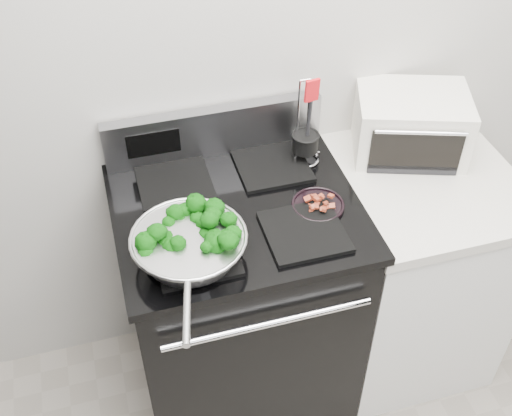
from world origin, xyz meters
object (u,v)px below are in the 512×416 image
object	(u,v)px
bacon_plate	(318,203)
toaster_oven	(411,124)
utensil_holder	(305,146)
skillet	(189,245)
gas_range	(239,299)

from	to	relation	value
bacon_plate	toaster_oven	world-z (taller)	toaster_oven
toaster_oven	utensil_holder	bearing A→B (deg)	-161.92
utensil_holder	toaster_oven	bearing A→B (deg)	-9.35
skillet	gas_range	bearing A→B (deg)	55.87
bacon_plate	toaster_oven	xyz separation A→B (m)	(0.43, 0.24, 0.06)
skillet	utensil_holder	world-z (taller)	utensil_holder
gas_range	utensil_holder	world-z (taller)	utensil_holder
bacon_plate	utensil_holder	size ratio (longest dim) A/B	0.52
gas_range	utensil_holder	bearing A→B (deg)	30.54
gas_range	toaster_oven	world-z (taller)	toaster_oven
utensil_holder	toaster_oven	distance (m)	0.39
skillet	utensil_holder	bearing A→B (deg)	48.56
utensil_holder	toaster_oven	xyz separation A→B (m)	(0.39, -0.00, 0.02)
gas_range	skillet	world-z (taller)	gas_range
skillet	bacon_plate	world-z (taller)	skillet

